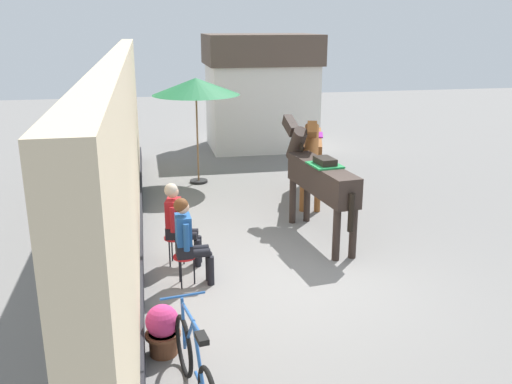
{
  "coord_description": "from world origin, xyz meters",
  "views": [
    {
      "loc": [
        -2.2,
        -7.82,
        3.85
      ],
      "look_at": [
        -0.4,
        1.2,
        1.05
      ],
      "focal_mm": 39.31,
      "sensor_mm": 36.0,
      "label": 1
    }
  ],
  "objects_px": {
    "saddled_horse_near": "(319,177)",
    "leaning_bicycle": "(195,369)",
    "seated_visitor_near": "(188,237)",
    "seated_visitor_far": "(178,220)",
    "saddled_horse_far": "(311,149)",
    "cafe_parasol": "(196,87)",
    "flower_planter_near": "(163,329)"
  },
  "relations": [
    {
      "from": "saddled_horse_near",
      "to": "leaning_bicycle",
      "type": "bearing_deg",
      "value": -121.69
    },
    {
      "from": "seated_visitor_near",
      "to": "seated_visitor_far",
      "type": "relative_size",
      "value": 1.0
    },
    {
      "from": "seated_visitor_near",
      "to": "saddled_horse_far",
      "type": "xyz_separation_m",
      "value": [
        3.04,
        3.79,
        0.38
      ]
    },
    {
      "from": "seated_visitor_far",
      "to": "cafe_parasol",
      "type": "height_order",
      "value": "cafe_parasol"
    },
    {
      "from": "seated_visitor_far",
      "to": "saddled_horse_far",
      "type": "relative_size",
      "value": 0.48
    },
    {
      "from": "cafe_parasol",
      "to": "saddled_horse_far",
      "type": "bearing_deg",
      "value": -38.82
    },
    {
      "from": "saddled_horse_near",
      "to": "flower_planter_near",
      "type": "bearing_deg",
      "value": -131.51
    },
    {
      "from": "flower_planter_near",
      "to": "leaning_bicycle",
      "type": "relative_size",
      "value": 0.37
    },
    {
      "from": "flower_planter_near",
      "to": "cafe_parasol",
      "type": "xyz_separation_m",
      "value": [
        1.17,
        7.48,
        2.03
      ]
    },
    {
      "from": "seated_visitor_near",
      "to": "seated_visitor_far",
      "type": "xyz_separation_m",
      "value": [
        -0.1,
        0.79,
        0.0
      ]
    },
    {
      "from": "seated_visitor_far",
      "to": "flower_planter_near",
      "type": "distance_m",
      "value": 2.67
    },
    {
      "from": "saddled_horse_near",
      "to": "saddled_horse_far",
      "type": "height_order",
      "value": "same"
    },
    {
      "from": "leaning_bicycle",
      "to": "seated_visitor_near",
      "type": "bearing_deg",
      "value": 86.62
    },
    {
      "from": "seated_visitor_far",
      "to": "seated_visitor_near",
      "type": "bearing_deg",
      "value": -82.58
    },
    {
      "from": "saddled_horse_far",
      "to": "flower_planter_near",
      "type": "distance_m",
      "value": 6.66
    },
    {
      "from": "seated_visitor_near",
      "to": "flower_planter_near",
      "type": "relative_size",
      "value": 2.17
    },
    {
      "from": "saddled_horse_near",
      "to": "saddled_horse_far",
      "type": "xyz_separation_m",
      "value": [
        0.53,
        2.25,
        0.0
      ]
    },
    {
      "from": "saddled_horse_far",
      "to": "seated_visitor_near",
      "type": "bearing_deg",
      "value": -128.68
    },
    {
      "from": "saddled_horse_near",
      "to": "leaning_bicycle",
      "type": "height_order",
      "value": "saddled_horse_near"
    },
    {
      "from": "saddled_horse_near",
      "to": "seated_visitor_far",
      "type": "bearing_deg",
      "value": -163.91
    },
    {
      "from": "seated_visitor_far",
      "to": "saddled_horse_far",
      "type": "height_order",
      "value": "saddled_horse_far"
    },
    {
      "from": "saddled_horse_near",
      "to": "saddled_horse_far",
      "type": "relative_size",
      "value": 1.03
    },
    {
      "from": "leaning_bicycle",
      "to": "cafe_parasol",
      "type": "bearing_deg",
      "value": 84.14
    },
    {
      "from": "seated_visitor_near",
      "to": "seated_visitor_far",
      "type": "distance_m",
      "value": 0.8
    },
    {
      "from": "seated_visitor_near",
      "to": "cafe_parasol",
      "type": "height_order",
      "value": "cafe_parasol"
    },
    {
      "from": "seated_visitor_near",
      "to": "flower_planter_near",
      "type": "height_order",
      "value": "seated_visitor_near"
    },
    {
      "from": "seated_visitor_far",
      "to": "saddled_horse_far",
      "type": "xyz_separation_m",
      "value": [
        3.14,
        3.0,
        0.38
      ]
    },
    {
      "from": "saddled_horse_near",
      "to": "cafe_parasol",
      "type": "height_order",
      "value": "cafe_parasol"
    },
    {
      "from": "seated_visitor_far",
      "to": "cafe_parasol",
      "type": "distance_m",
      "value": 5.19
    },
    {
      "from": "seated_visitor_near",
      "to": "saddled_horse_far",
      "type": "relative_size",
      "value": 0.48
    },
    {
      "from": "flower_planter_near",
      "to": "seated_visitor_near",
      "type": "bearing_deg",
      "value": 75.59
    },
    {
      "from": "seated_visitor_near",
      "to": "flower_planter_near",
      "type": "distance_m",
      "value": 1.92
    }
  ]
}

